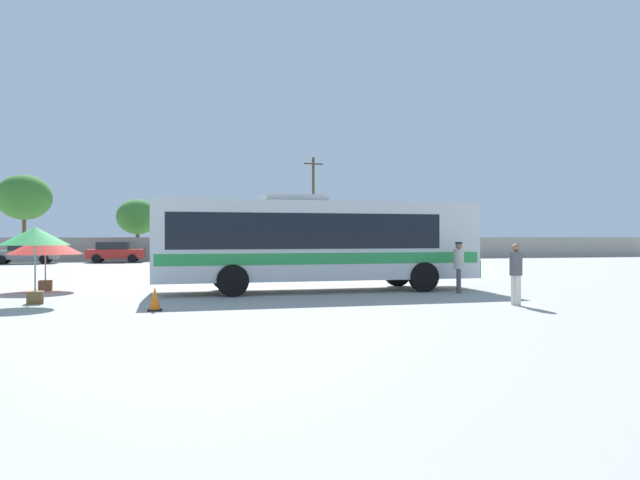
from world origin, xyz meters
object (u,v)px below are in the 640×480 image
passenger_waiting_on_apron (516,270)px  parked_car_third_grey (195,252)px  parked_car_leftmost_grey (26,253)px  roadside_tree_midleft (138,217)px  parked_car_second_red (115,252)px  utility_pole_near (313,205)px  vendor_umbrella_near_gate_green (35,238)px  attendant_by_bus_door (459,264)px  vendor_umbrella_secondary_red (45,245)px  traffic_cone_on_apron (155,299)px  coach_bus_silver_green (314,240)px  roadside_tree_left (24,197)px

passenger_waiting_on_apron → parked_car_third_grey: 32.16m
parked_car_leftmost_grey → roadside_tree_midleft: size_ratio=0.89×
parked_car_second_red → utility_pole_near: utility_pole_near is taller
parked_car_second_red → vendor_umbrella_near_gate_green: bearing=-88.8°
passenger_waiting_on_apron → vendor_umbrella_near_gate_green: size_ratio=0.79×
parked_car_third_grey → roadside_tree_midleft: (-4.56, 5.48, 2.78)m
attendant_by_bus_door → vendor_umbrella_secondary_red: (-13.97, 4.34, 0.63)m
utility_pole_near → passenger_waiting_on_apron: bearing=-94.1°
attendant_by_bus_door → traffic_cone_on_apron: (-9.93, -2.53, -0.69)m
passenger_waiting_on_apron → vendor_umbrella_secondary_red: size_ratio=0.69×
attendant_by_bus_door → parked_car_leftmost_grey: attendant_by_bus_door is taller
vendor_umbrella_near_gate_green → parked_car_leftmost_grey: 27.93m
vendor_umbrella_near_gate_green → utility_pole_near: (15.97, 33.91, 2.88)m
vendor_umbrella_secondary_red → coach_bus_silver_green: bearing=-14.8°
vendor_umbrella_secondary_red → parked_car_second_red: bearing=89.9°
attendant_by_bus_door → utility_pole_near: (2.62, 33.86, 3.77)m
coach_bus_silver_green → attendant_by_bus_door: 5.08m
roadside_tree_left → traffic_cone_on_apron: (12.33, -39.19, -4.98)m
passenger_waiting_on_apron → parked_car_second_red: bearing=113.8°
vendor_umbrella_near_gate_green → parked_car_second_red: (-0.59, 27.76, -1.09)m
parked_car_second_red → roadside_tree_left: 13.02m
coach_bus_silver_green → roadside_tree_left: bearing=116.8°
vendor_umbrella_secondary_red → passenger_waiting_on_apron: bearing=-29.8°
parked_car_leftmost_grey → parked_car_second_red: size_ratio=1.09×
attendant_by_bus_door → parked_car_third_grey: size_ratio=0.42×
vendor_umbrella_secondary_red → parked_car_leftmost_grey: (-5.93, 22.74, -0.86)m
parked_car_third_grey → roadside_tree_left: roadside_tree_left is taller
coach_bus_silver_green → utility_pole_near: (7.27, 31.98, 2.95)m
utility_pole_near → traffic_cone_on_apron: utility_pole_near is taller
attendant_by_bus_door → utility_pole_near: size_ratio=0.19×
roadside_tree_left → traffic_cone_on_apron: roadside_tree_left is taller
utility_pole_near → traffic_cone_on_apron: bearing=-109.0°
vendor_umbrella_near_gate_green → utility_pole_near: utility_pole_near is taller
vendor_umbrella_near_gate_green → roadside_tree_left: 37.92m
parked_car_second_red → roadside_tree_left: (-8.32, 8.95, 4.49)m
vendor_umbrella_secondary_red → roadside_tree_left: bearing=104.4°
passenger_waiting_on_apron → parked_car_third_grey: passenger_waiting_on_apron is taller
attendant_by_bus_door → vendor_umbrella_secondary_red: size_ratio=0.69×
parked_car_second_red → parked_car_leftmost_grey: bearing=-174.0°
utility_pole_near → attendant_by_bus_door: bearing=-94.4°
traffic_cone_on_apron → vendor_umbrella_secondary_red: bearing=120.5°
parked_car_leftmost_grey → parked_car_third_grey: parked_car_third_grey is taller
passenger_waiting_on_apron → parked_car_leftmost_grey: size_ratio=0.39×
vendor_umbrella_near_gate_green → vendor_umbrella_secondary_red: vendor_umbrella_near_gate_green is taller
passenger_waiting_on_apron → roadside_tree_midleft: size_ratio=0.35×
coach_bus_silver_green → vendor_umbrella_secondary_red: coach_bus_silver_green is taller
utility_pole_near → roadside_tree_left: (-24.88, 2.79, 0.52)m
utility_pole_near → roadside_tree_midleft: bearing=-176.7°
coach_bus_silver_green → roadside_tree_left: roadside_tree_left is taller
parked_car_leftmost_grey → roadside_tree_left: size_ratio=0.62×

